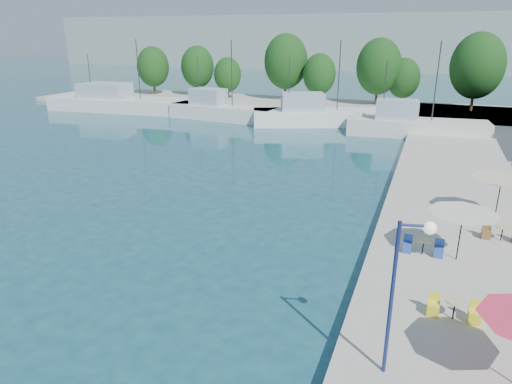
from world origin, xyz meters
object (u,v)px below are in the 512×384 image
at_px(trawler_02, 220,111).
at_px(umbrella_white, 463,218).
at_px(trawler_04, 413,126).
at_px(street_lamp, 406,271).
at_px(trawler_03, 319,116).
at_px(trawler_01, 123,103).
at_px(umbrella_cream, 501,183).

bearing_deg(trawler_02, umbrella_white, -43.88).
distance_m(trawler_02, trawler_04, 23.74).
bearing_deg(street_lamp, trawler_03, 93.50).
bearing_deg(trawler_01, trawler_02, -9.62).
bearing_deg(trawler_01, umbrella_cream, -36.24).
bearing_deg(umbrella_cream, trawler_04, 103.22).
distance_m(trawler_04, street_lamp, 39.28).
bearing_deg(trawler_02, street_lamp, -52.41).
height_order(trawler_03, trawler_04, same).
distance_m(trawler_02, trawler_03, 12.81).
relative_size(trawler_04, umbrella_cream, 4.61).
relative_size(trawler_02, trawler_04, 0.99).
bearing_deg(trawler_03, trawler_02, 161.94).
xyz_separation_m(trawler_02, umbrella_white, (27.27, -32.24, 1.59)).
relative_size(umbrella_white, umbrella_cream, 0.98).
bearing_deg(trawler_04, umbrella_white, -88.37).
xyz_separation_m(trawler_04, umbrella_cream, (5.73, -24.42, 1.69)).
distance_m(trawler_01, street_lamp, 59.10).
distance_m(trawler_01, trawler_03, 28.72).
relative_size(trawler_04, street_lamp, 2.93).
relative_size(trawler_02, umbrella_white, 4.66).
distance_m(trawler_04, umbrella_white, 30.67).
xyz_separation_m(trawler_03, umbrella_white, (14.48, -33.09, 1.59)).
height_order(umbrella_white, street_lamp, street_lamp).
distance_m(trawler_01, trawler_04, 39.73).
xyz_separation_m(trawler_03, umbrella_cream, (16.62, -27.09, 1.69)).
distance_m(umbrella_white, street_lamp, 9.05).
bearing_deg(umbrella_cream, trawler_03, 121.53).
relative_size(trawler_01, trawler_03, 1.34).
relative_size(trawler_04, umbrella_white, 4.72).
relative_size(trawler_01, umbrella_cream, 7.18).
height_order(trawler_01, trawler_04, same).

